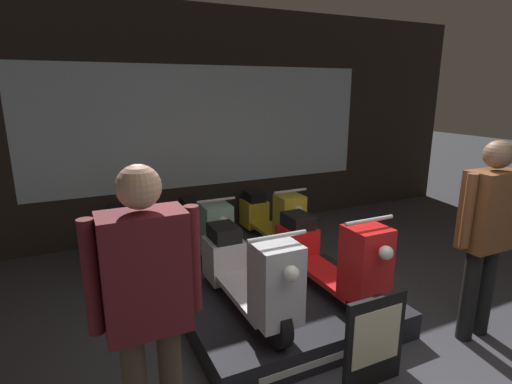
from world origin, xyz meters
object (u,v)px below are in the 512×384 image
(person_left_browsing, at_px, (147,296))
(scooter_display_left, at_px, (247,272))
(scooter_backrow_2, at_px, (271,217))
(price_sign_board, at_px, (375,342))
(scooter_backrow_1, at_px, (203,228))
(person_right_browsing, at_px, (487,226))
(scooter_display_right, at_px, (327,255))
(scooter_backrow_0, at_px, (124,239))

(person_left_browsing, bearing_deg, scooter_display_left, 41.71)
(scooter_backrow_2, xyz_separation_m, price_sign_board, (-0.64, -2.82, 0.01))
(scooter_backrow_1, height_order, person_right_browsing, person_right_browsing)
(scooter_display_right, xyz_separation_m, scooter_backrow_1, (-0.59, 1.87, -0.24))
(scooter_backrow_2, relative_size, person_right_browsing, 0.89)
(scooter_backrow_2, bearing_deg, price_sign_board, -102.76)
(scooter_display_right, height_order, person_left_browsing, person_left_browsing)
(scooter_backrow_0, relative_size, scooter_backrow_1, 1.00)
(scooter_display_right, xyz_separation_m, person_left_browsing, (-1.77, -0.85, 0.44))
(scooter_backrow_2, bearing_deg, scooter_display_left, -122.64)
(price_sign_board, bearing_deg, person_right_browsing, 4.77)
(scooter_backrow_1, bearing_deg, scooter_backrow_2, 0.00)
(scooter_display_right, xyz_separation_m, scooter_backrow_2, (0.38, 1.87, -0.24))
(scooter_display_left, relative_size, scooter_backrow_1, 1.00)
(person_left_browsing, distance_m, person_right_browsing, 2.71)
(scooter_display_right, relative_size, scooter_backrow_2, 1.00)
(scooter_display_left, height_order, price_sign_board, scooter_display_left)
(scooter_display_right, height_order, scooter_backrow_1, scooter_display_right)
(scooter_display_left, xyz_separation_m, scooter_display_right, (0.81, 0.00, 0.00))
(scooter_display_left, height_order, scooter_backrow_2, scooter_display_left)
(scooter_display_right, relative_size, person_right_browsing, 0.89)
(scooter_display_left, bearing_deg, scooter_backrow_0, 112.04)
(person_left_browsing, xyz_separation_m, person_right_browsing, (2.71, -0.00, -0.02))
(scooter_backrow_1, bearing_deg, scooter_backrow_0, 180.00)
(scooter_backrow_2, distance_m, person_left_browsing, 3.53)
(scooter_backrow_1, height_order, price_sign_board, scooter_backrow_1)
(person_right_browsing, relative_size, price_sign_board, 2.41)
(person_right_browsing, bearing_deg, price_sign_board, -175.23)
(price_sign_board, bearing_deg, scooter_backrow_1, 96.84)
(scooter_display_right, bearing_deg, scooter_backrow_1, 107.62)
(scooter_display_right, relative_size, scooter_backrow_0, 1.00)
(scooter_display_left, distance_m, person_right_browsing, 2.00)
(scooter_display_right, distance_m, scooter_backrow_1, 1.97)
(person_right_browsing, bearing_deg, scooter_backrow_2, 101.66)
(scooter_backrow_0, height_order, scooter_backrow_1, same)
(person_left_browsing, height_order, price_sign_board, person_left_browsing)
(scooter_display_right, xyz_separation_m, price_sign_board, (-0.26, -0.95, -0.23))
(scooter_backrow_1, bearing_deg, person_left_browsing, -113.37)
(scooter_display_left, xyz_separation_m, price_sign_board, (0.56, -0.95, -0.23))
(scooter_display_left, distance_m, scooter_backrow_0, 2.03)
(person_left_browsing, bearing_deg, price_sign_board, -3.78)
(scooter_backrow_2, xyz_separation_m, person_right_browsing, (0.56, -2.72, 0.66))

